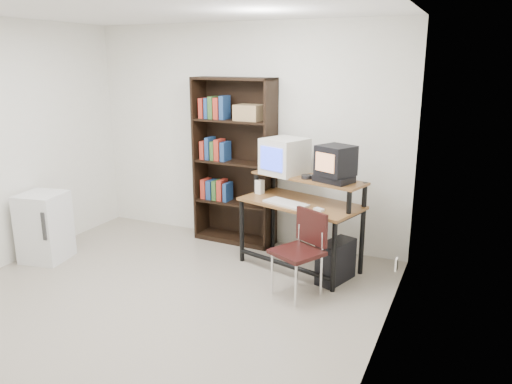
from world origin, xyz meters
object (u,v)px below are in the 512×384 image
at_px(crt_tv, 336,160).
at_px(school_chair, 302,244).
at_px(crt_monitor, 284,156).
at_px(computer_desk, 302,205).
at_px(mini_fridge, 44,227).
at_px(pc_tower, 336,261).
at_px(bookshelf, 235,160).

distance_m(crt_tv, school_chair, 0.93).
bearing_deg(crt_monitor, computer_desk, -11.72).
bearing_deg(school_chair, mini_fridge, -145.53).
bearing_deg(pc_tower, mini_fridge, -147.94).
relative_size(bookshelf, mini_fridge, 2.60).
relative_size(school_chair, mini_fridge, 1.06).
height_order(crt_monitor, crt_tv, crt_monitor).
bearing_deg(school_chair, crt_monitor, 149.45).
height_order(computer_desk, school_chair, computer_desk).
distance_m(pc_tower, bookshelf, 1.78).
distance_m(crt_monitor, bookshelf, 0.81).
bearing_deg(crt_monitor, pc_tower, -6.85).
distance_m(crt_monitor, school_chair, 1.13).
height_order(crt_tv, bookshelf, bookshelf).
distance_m(crt_monitor, crt_tv, 0.64).
distance_m(computer_desk, pc_tower, 0.68).
bearing_deg(mini_fridge, computer_desk, 9.89).
distance_m(school_chair, mini_fridge, 2.91).
bearing_deg(mini_fridge, bookshelf, 30.64).
relative_size(pc_tower, bookshelf, 0.23).
bearing_deg(mini_fridge, school_chair, -2.84).
height_order(crt_tv, mini_fridge, crt_tv).
bearing_deg(crt_monitor, bookshelf, 179.77).
distance_m(school_chair, bookshelf, 1.70).
bearing_deg(bookshelf, mini_fridge, -136.33).
relative_size(crt_monitor, bookshelf, 0.27).
xyz_separation_m(crt_monitor, bookshelf, (-0.74, 0.28, -0.16)).
relative_size(school_chair, bookshelf, 0.41).
bearing_deg(pc_tower, computer_desk, 173.69).
bearing_deg(crt_tv, mini_fridge, -136.36).
xyz_separation_m(computer_desk, bookshelf, (-1.01, 0.46, 0.31)).
xyz_separation_m(crt_monitor, school_chair, (0.49, -0.78, -0.67)).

